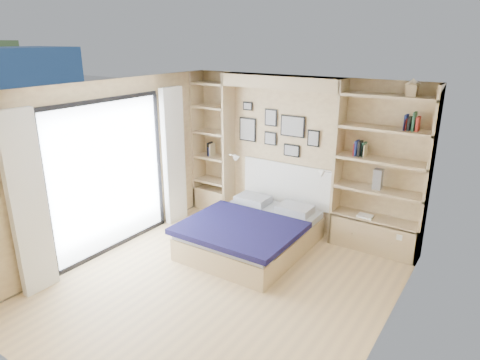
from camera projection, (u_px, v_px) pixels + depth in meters
The scene contains 8 objects.
ground at pixel (220, 286), 5.53m from camera, with size 4.50×4.50×0.00m, color #E4C084.
room_shell at pixel (257, 172), 6.59m from camera, with size 4.50×4.50×4.50m.
bed at pixel (252, 232), 6.45m from camera, with size 1.64×2.13×1.07m.
photo_gallery at pixel (276, 130), 7.02m from camera, with size 1.48×0.02×0.82m.
reading_lamps at pixel (277, 164), 6.92m from camera, with size 1.92×0.12×0.15m.
shelf_decor at pixel (361, 139), 6.10m from camera, with size 3.49×0.23×2.03m.
deck at pixel (52, 223), 7.40m from camera, with size 3.20×4.00×0.05m, color #625948.
deck_chair at pixel (60, 214), 6.94m from camera, with size 0.58×0.77×0.69m.
Camera 1 is at (2.85, -3.88, 3.06)m, focal length 32.00 mm.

